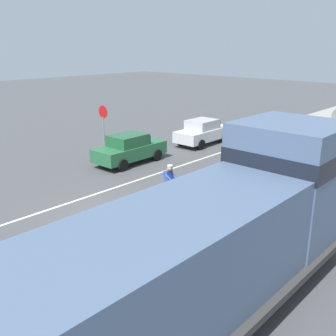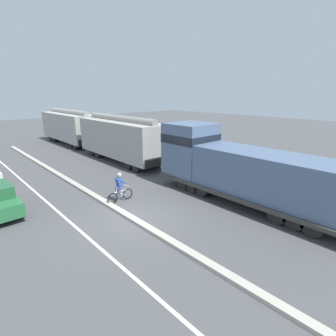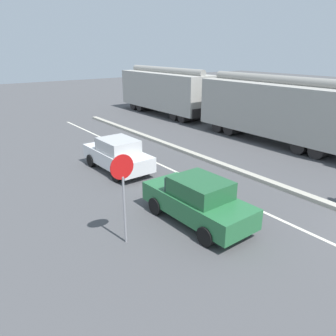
# 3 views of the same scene
# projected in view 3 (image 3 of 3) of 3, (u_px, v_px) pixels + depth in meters

# --- Properties ---
(median_curb) EXTENTS (0.36, 36.00, 0.16)m
(median_curb) POSITION_uv_depth(u_px,v_px,m) (265.00, 181.00, 14.82)
(median_curb) COLOR #B2AD9E
(median_curb) RESTS_ON ground
(lane_stripe) EXTENTS (0.14, 36.00, 0.01)m
(lane_stripe) POSITION_uv_depth(u_px,v_px,m) (228.00, 196.00, 13.49)
(lane_stripe) COLOR silver
(lane_stripe) RESTS_ON ground
(hopper_car_lead) EXTENTS (2.90, 10.60, 4.18)m
(hopper_car_lead) POSITION_uv_depth(u_px,v_px,m) (274.00, 109.00, 20.73)
(hopper_car_lead) COLOR #A09E96
(hopper_car_lead) RESTS_ON ground
(hopper_car_middle) EXTENTS (2.90, 10.60, 4.18)m
(hopper_car_middle) POSITION_uv_depth(u_px,v_px,m) (165.00, 91.00, 29.44)
(hopper_car_middle) COLOR #A8A59E
(hopper_car_middle) RESTS_ON ground
(parked_car_green) EXTENTS (1.90, 4.23, 1.62)m
(parked_car_green) POSITION_uv_depth(u_px,v_px,m) (197.00, 200.00, 11.24)
(parked_car_green) COLOR #286B3D
(parked_car_green) RESTS_ON ground
(parked_car_white) EXTENTS (1.90, 4.23, 1.62)m
(parked_car_white) POSITION_uv_depth(u_px,v_px,m) (118.00, 155.00, 16.04)
(parked_car_white) COLOR silver
(parked_car_white) RESTS_ON ground
(stop_sign) EXTENTS (0.76, 0.08, 2.88)m
(stop_sign) POSITION_uv_depth(u_px,v_px,m) (123.00, 182.00, 9.60)
(stop_sign) COLOR gray
(stop_sign) RESTS_ON ground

